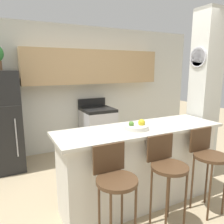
{
  "coord_description": "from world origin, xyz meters",
  "views": [
    {
      "loc": [
        -1.47,
        -2.14,
        1.71
      ],
      "look_at": [
        0.0,
        0.78,
        1.05
      ],
      "focal_mm": 35.0,
      "sensor_mm": 36.0,
      "label": 1
    }
  ],
  "objects_px": {
    "refrigerator": "(0,121)",
    "stove_range": "(98,129)",
    "bar_stool_left": "(115,181)",
    "bar_stool_right": "(208,157)",
    "bar_stool_mid": "(167,168)",
    "fruit_bowl": "(137,127)"
  },
  "relations": [
    {
      "from": "refrigerator",
      "to": "bar_stool_mid",
      "type": "distance_m",
      "value": 2.82
    },
    {
      "from": "refrigerator",
      "to": "bar_stool_left",
      "type": "relative_size",
      "value": 1.67
    },
    {
      "from": "stove_range",
      "to": "bar_stool_left",
      "type": "distance_m",
      "value": 2.55
    },
    {
      "from": "bar_stool_right",
      "to": "fruit_bowl",
      "type": "xyz_separation_m",
      "value": [
        -0.71,
        0.45,
        0.35
      ]
    },
    {
      "from": "bar_stool_right",
      "to": "stove_range",
      "type": "bearing_deg",
      "value": 99.16
    },
    {
      "from": "fruit_bowl",
      "to": "stove_range",
      "type": "bearing_deg",
      "value": 80.61
    },
    {
      "from": "stove_range",
      "to": "bar_stool_right",
      "type": "height_order",
      "value": "stove_range"
    },
    {
      "from": "stove_range",
      "to": "fruit_bowl",
      "type": "distance_m",
      "value": 2.05
    },
    {
      "from": "bar_stool_mid",
      "to": "fruit_bowl",
      "type": "relative_size",
      "value": 3.49
    },
    {
      "from": "bar_stool_left",
      "to": "fruit_bowl",
      "type": "relative_size",
      "value": 3.49
    },
    {
      "from": "stove_range",
      "to": "fruit_bowl",
      "type": "height_order",
      "value": "fruit_bowl"
    },
    {
      "from": "refrigerator",
      "to": "bar_stool_right",
      "type": "bearing_deg",
      "value": -47.42
    },
    {
      "from": "refrigerator",
      "to": "fruit_bowl",
      "type": "xyz_separation_m",
      "value": [
        1.45,
        -1.9,
        0.2
      ]
    },
    {
      "from": "refrigerator",
      "to": "fruit_bowl",
      "type": "bearing_deg",
      "value": -52.59
    },
    {
      "from": "refrigerator",
      "to": "fruit_bowl",
      "type": "height_order",
      "value": "refrigerator"
    },
    {
      "from": "refrigerator",
      "to": "fruit_bowl",
      "type": "relative_size",
      "value": 5.82
    },
    {
      "from": "bar_stool_mid",
      "to": "bar_stool_right",
      "type": "bearing_deg",
      "value": 0.0
    },
    {
      "from": "bar_stool_mid",
      "to": "fruit_bowl",
      "type": "xyz_separation_m",
      "value": [
        -0.09,
        0.45,
        0.35
      ]
    },
    {
      "from": "refrigerator",
      "to": "stove_range",
      "type": "relative_size",
      "value": 1.56
    },
    {
      "from": "stove_range",
      "to": "bar_stool_left",
      "type": "relative_size",
      "value": 1.06
    },
    {
      "from": "bar_stool_left",
      "to": "bar_stool_right",
      "type": "xyz_separation_m",
      "value": [
        1.23,
        0.0,
        0.0
      ]
    },
    {
      "from": "bar_stool_left",
      "to": "bar_stool_mid",
      "type": "xyz_separation_m",
      "value": [
        0.62,
        0.0,
        0.0
      ]
    }
  ]
}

